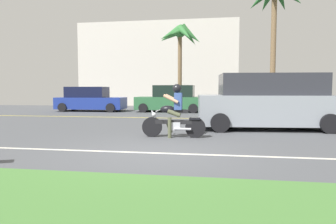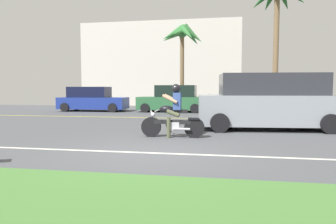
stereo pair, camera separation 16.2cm
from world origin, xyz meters
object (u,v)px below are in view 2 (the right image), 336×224
(suv_nearby, at_px, (269,102))
(parked_car_0, at_px, (92,100))
(parked_car_2, at_px, (266,101))
(parked_car_1, at_px, (173,99))
(motorcyclist, at_px, (173,115))
(palm_tree_2, at_px, (277,0))
(palm_tree_0, at_px, (182,38))

(suv_nearby, relative_size, parked_car_0, 1.17)
(parked_car_2, bearing_deg, parked_car_1, 172.88)
(motorcyclist, distance_m, parked_car_2, 10.36)
(parked_car_2, distance_m, palm_tree_2, 7.56)
(suv_nearby, relative_size, palm_tree_2, 0.59)
(parked_car_1, relative_size, palm_tree_0, 0.72)
(suv_nearby, bearing_deg, parked_car_0, 143.00)
(parked_car_0, bearing_deg, suv_nearby, -37.00)
(palm_tree_0, bearing_deg, parked_car_1, -96.67)
(motorcyclist, height_order, palm_tree_2, palm_tree_2)
(suv_nearby, distance_m, palm_tree_2, 12.55)
(parked_car_2, height_order, palm_tree_2, palm_tree_2)
(parked_car_0, distance_m, parked_car_1, 5.29)
(parked_car_2, relative_size, palm_tree_0, 0.74)
(parked_car_1, relative_size, palm_tree_2, 0.49)
(parked_car_2, bearing_deg, palm_tree_0, 151.11)
(motorcyclist, xyz_separation_m, parked_car_2, (3.87, 9.61, 0.06))
(parked_car_2, bearing_deg, parked_car_0, 178.13)
(motorcyclist, xyz_separation_m, parked_car_1, (-1.64, 10.29, 0.10))
(parked_car_0, distance_m, palm_tree_0, 7.41)
(parked_car_1, xyz_separation_m, palm_tree_0, (0.26, 2.21, 4.18))
(suv_nearby, height_order, palm_tree_2, palm_tree_2)
(motorcyclist, height_order, suv_nearby, suv_nearby)
(palm_tree_0, bearing_deg, parked_car_0, -155.33)
(motorcyclist, height_order, palm_tree_0, palm_tree_0)
(suv_nearby, height_order, palm_tree_0, palm_tree_0)
(parked_car_0, relative_size, palm_tree_0, 0.74)
(suv_nearby, xyz_separation_m, parked_car_0, (-9.97, 7.51, -0.22))
(parked_car_1, height_order, parked_car_2, parked_car_1)
(parked_car_1, bearing_deg, parked_car_2, -7.12)
(parked_car_1, distance_m, parked_car_2, 5.55)
(parked_car_0, bearing_deg, parked_car_2, -1.87)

